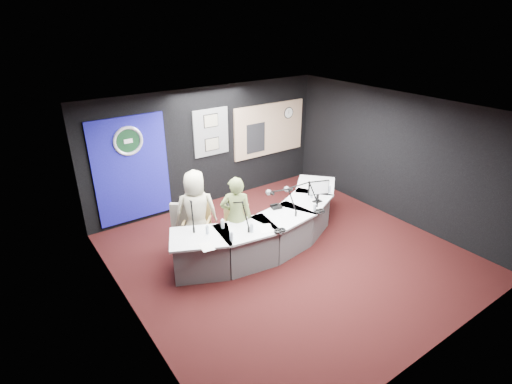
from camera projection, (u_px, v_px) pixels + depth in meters
ground at (288, 255)px, 7.76m from camera, size 6.00×6.00×0.00m
ceiling at (294, 112)px, 6.59m from camera, size 6.00×6.00×0.02m
wall_back at (209, 147)px, 9.40m from camera, size 6.00×0.02×2.80m
wall_front at (446, 270)px, 4.95m from camera, size 6.00×0.02×2.80m
wall_left at (126, 240)px, 5.60m from camera, size 0.02×6.00×2.80m
wall_right at (396, 157)px, 8.75m from camera, size 0.02×6.00×2.80m
broadcast_desk at (269, 227)px, 7.98m from camera, size 4.50×1.90×0.75m
backdrop_panel at (132, 170)px, 8.45m from camera, size 1.60×0.05×2.30m
agency_seal at (128, 141)px, 8.15m from camera, size 0.63×0.07×0.63m
seal_center at (128, 141)px, 8.15m from camera, size 0.48×0.01×0.48m
pinboard at (211, 132)px, 9.26m from camera, size 0.90×0.04×1.10m
framed_photo_upper at (211, 121)px, 9.12m from camera, size 0.34×0.02×0.27m
framed_photo_lower at (212, 144)px, 9.36m from camera, size 0.34×0.02×0.27m
booth_window_frame at (269, 129)px, 10.24m from camera, size 2.12×0.06×1.32m
booth_glow at (270, 129)px, 10.23m from camera, size 2.00×0.02×1.20m
equipment_rack at (256, 138)px, 10.04m from camera, size 0.55×0.02×0.75m
wall_clock at (289, 113)px, 10.38m from camera, size 0.28×0.01×0.28m
armchair_left at (197, 230)px, 7.78m from camera, size 0.68×0.68×0.86m
armchair_right at (236, 230)px, 7.58m from camera, size 0.82×0.82×1.06m
draped_jacket at (184, 220)px, 7.76m from camera, size 0.45×0.39×0.70m
person_man at (196, 212)px, 7.62m from camera, size 0.95×0.81×1.66m
person_woman at (236, 217)px, 7.46m from camera, size 0.71×0.64×1.62m
computer_monitor at (318, 188)px, 8.06m from camera, size 0.43×0.19×0.31m
desk_phone at (276, 207)px, 7.93m from camera, size 0.23×0.20×0.05m
headphones_near at (320, 211)px, 7.78m from camera, size 0.23×0.23×0.04m
headphones_far at (280, 231)px, 7.08m from camera, size 0.20×0.20×0.03m
paper_stack at (207, 247)px, 6.63m from camera, size 0.25×0.32×0.00m
notepad at (266, 228)px, 7.19m from camera, size 0.34×0.39×0.00m
boom_mic_a at (191, 210)px, 7.21m from camera, size 0.35×0.70×0.60m
boom_mic_b at (238, 211)px, 7.17m from camera, size 0.16×0.74×0.60m
boom_mic_c at (282, 198)px, 7.66m from camera, size 0.34×0.70×0.60m
boom_mic_d at (302, 192)px, 7.91m from camera, size 0.56×0.56×0.60m
water_bottles at (281, 211)px, 7.62m from camera, size 3.05×0.57×0.18m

